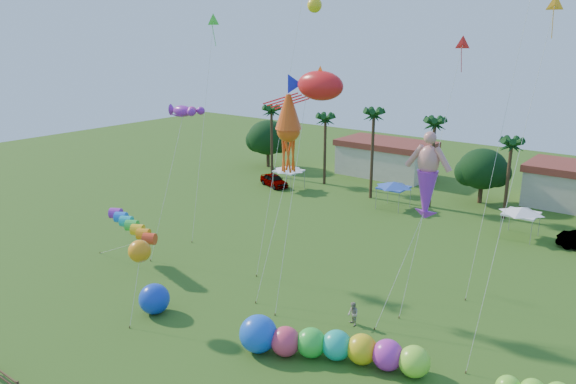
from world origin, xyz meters
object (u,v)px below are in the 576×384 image
Objects in this scene: caterpillar_inflatable at (325,345)px; blue_ball at (154,299)px; spectator_b at (353,314)px; car_a at (274,180)px.

caterpillar_inflatable is 12.95m from blue_ball.
blue_ball is at bearing -116.10° from spectator_b.
blue_ball reaches higher than spectator_b.
car_a is at bearing 115.07° from blue_ball.
spectator_b is at bearing 30.55° from blue_ball.
car_a is 2.84× the size of spectator_b.
spectator_b is at bearing -111.73° from car_a.
spectator_b is at bearing 77.63° from caterpillar_inflatable.
caterpillar_inflatable is 5.20× the size of blue_ball.
caterpillar_inflatable is at bearing 10.85° from blue_ball.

